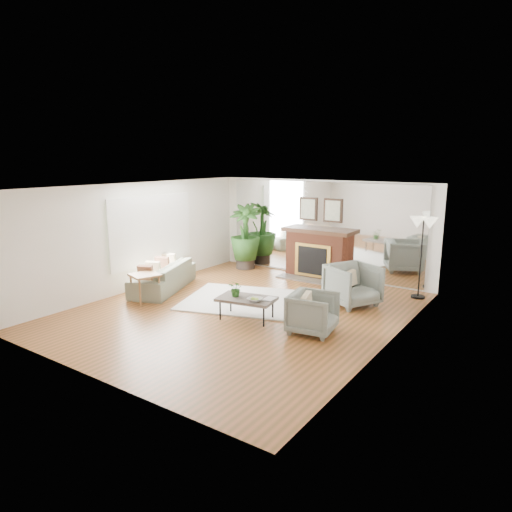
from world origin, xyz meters
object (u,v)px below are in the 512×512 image
Objects in this scene: armchair_front at (313,313)px; side_table at (145,279)px; sofa at (163,276)px; floor_lamp at (423,229)px; armchair_back at (353,285)px; fireplace at (316,253)px; coffee_table at (246,300)px; potted_ficus at (245,234)px.

side_table is (-3.76, -0.49, 0.16)m from armchair_front.
armchair_front is (4.17, -0.44, 0.05)m from sofa.
floor_lamp is (5.15, 2.73, 1.23)m from sofa.
sofa is 4.38m from armchair_back.
armchair_back is at bearing -7.62° from armchair_front.
fireplace is at bearing 17.54° from armchair_front.
sofa is at bearing -152.03° from floor_lamp.
armchair_front is at bearing -107.11° from floor_lamp.
coffee_table is 0.66× the size of potted_ficus.
potted_ficus is at bearing 40.72° from armchair_front.
potted_ficus is (-3.78, 1.37, 0.53)m from armchair_back.
armchair_front is 5.05m from potted_ficus.
armchair_back reaches higher than coffee_table.
side_table is (-3.72, -2.37, 0.09)m from armchair_back.
fireplace reaches higher than floor_lamp.
sofa is at bearing -97.16° from potted_ficus.
fireplace is 2.33m from armchair_back.
floor_lamp is at bearing 54.67° from coffee_table.
coffee_table is 2.44m from side_table.
side_table is (0.41, -0.93, 0.21)m from sofa.
side_table is at bearing -117.27° from fireplace.
fireplace is 3.91m from sofa.
armchair_back is at bearing 56.66° from coffee_table.
fireplace is at bearing 119.16° from sofa.
armchair_front is 0.44× the size of floor_lamp.
potted_ficus reaches higher than side_table.
sofa is 3.11× the size of side_table.
fireplace is 1.14× the size of floor_lamp.
coffee_table is 0.66× the size of floor_lamp.
fireplace reaches higher than armchair_front.
fireplace is at bearing 62.73° from side_table.
floor_lamp is (1.02, 1.29, 1.11)m from armchair_back.
side_table is 3.77m from potted_ficus.
fireplace is 1.13× the size of potted_ficus.
sofa is at bearing -128.93° from fireplace.
potted_ficus is at bearing -174.04° from fireplace.
potted_ficus is (0.35, 2.81, 0.65)m from sofa.
sofa is 2.25× the size of armchair_back.
floor_lamp is at bearing 96.06° from sofa.
sofa is at bearing 137.13° from armchair_back.
fireplace is 3.62m from coffee_table.
side_table is 0.38× the size of potted_ficus.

